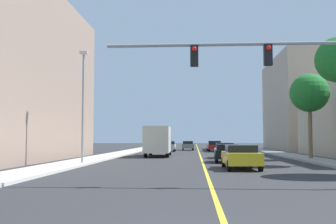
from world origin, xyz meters
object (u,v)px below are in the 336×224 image
Objects in this scene: car_white at (224,150)px; car_black at (227,153)px; car_red at (214,146)px; car_silver at (169,146)px; street_lamp at (83,100)px; traffic_signal_mast at (316,69)px; palm_far at (309,93)px; car_yellow at (241,156)px; car_gray at (188,145)px; delivery_truck at (158,141)px.

car_white reaches higher than car_black.
car_red reaches higher than car_silver.
car_black is at bearing 19.34° from street_lamp.
palm_far is at bearing 74.50° from traffic_signal_mast.
car_yellow reaches higher than car_gray.
traffic_signal_mast reaches higher than car_yellow.
delivery_truck is (4.10, 12.64, -2.87)m from street_lamp.
delivery_truck is (-6.51, -16.99, 0.84)m from car_red.
car_white is 0.92× the size of car_red.
street_lamp reaches higher than palm_far.
car_red reaches higher than car_white.
palm_far reaches higher than car_white.
traffic_signal_mast is 1.60× the size of street_lamp.
street_lamp is 11.46m from car_black.
traffic_signal_mast is 41.05m from car_red.
car_silver is 0.48× the size of delivery_truck.
car_red is at bearing 92.62° from traffic_signal_mast.
street_lamp is at bearing -157.44° from palm_far.
delivery_truck reaches higher than car_yellow.
car_gray is (-3.45, 29.47, 0.00)m from car_black.
traffic_signal_mast reaches higher than car_gray.
traffic_signal_mast is at bearing -83.68° from car_white.
palm_far is 15.09m from delivery_truck.
palm_far is 9.01m from car_white.
car_gray is at bearing 65.83° from car_silver.
car_silver is 6.05m from car_gray.
car_silver is (4.26, 27.55, -3.72)m from street_lamp.
palm_far is 1.74× the size of car_gray.
delivery_truck reaches higher than car_silver.
street_lamp reaches higher than car_gray.
car_yellow is (-0.03, -12.81, 0.03)m from car_white.
traffic_signal_mast is 1.73× the size of palm_far.
car_silver is at bearing 81.21° from street_lamp.
car_white is at bearing 95.29° from traffic_signal_mast.
car_red is 1.10× the size of car_black.
car_black is 10.96m from delivery_truck.
street_lamp reaches higher than delivery_truck.
traffic_signal_mast is 19.25m from palm_far.
car_silver is at bearing -163.33° from car_red.
traffic_signal_mast reaches higher than car_red.
traffic_signal_mast is 2.84× the size of car_yellow.
palm_far is 13.43m from car_yellow.
car_silver is (-8.22, 38.75, -3.80)m from traffic_signal_mast.
traffic_signal_mast is at bearing -77.64° from car_silver.
street_lamp is 0.96× the size of delivery_truck.
car_yellow is 6.55m from car_black.
car_yellow is at bearing -84.99° from car_black.
car_gray is 20.60m from delivery_truck.
car_silver is 0.93× the size of car_black.
car_white reaches higher than car_gray.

